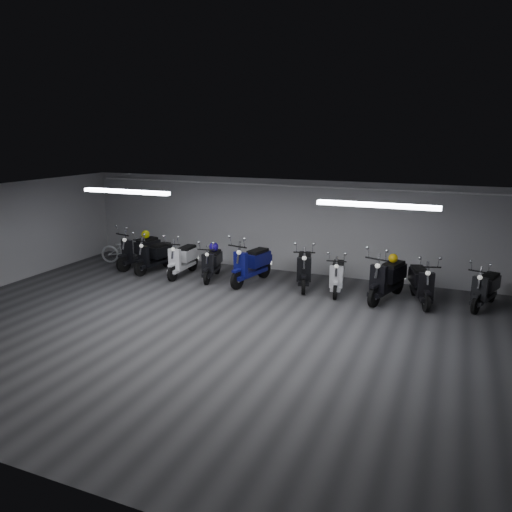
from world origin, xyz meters
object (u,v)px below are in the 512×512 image
at_px(scooter_1, 154,251).
at_px(scooter_2, 182,254).
at_px(helmet_1, 214,247).
at_px(scooter_6, 337,270).
at_px(scooter_7, 388,272).
at_px(helmet_0, 393,258).
at_px(scooter_4, 251,258).
at_px(scooter_0, 139,245).
at_px(scooter_8, 422,277).
at_px(scooter_5, 304,262).
at_px(helmet_2, 146,234).
at_px(bicycle, 126,247).
at_px(scooter_9, 486,283).
at_px(scooter_3, 212,258).

height_order(scooter_1, scooter_2, scooter_2).
distance_m(scooter_2, helmet_1, 0.97).
bearing_deg(scooter_6, helmet_1, 169.71).
distance_m(scooter_7, helmet_0, 0.41).
xyz_separation_m(scooter_1, helmet_1, (1.93, 0.20, 0.24)).
bearing_deg(scooter_2, scooter_4, 0.70).
relative_size(scooter_0, scooter_8, 1.06).
bearing_deg(scooter_4, scooter_5, 20.83).
distance_m(scooter_5, scooter_7, 2.26).
bearing_deg(scooter_5, helmet_2, 161.63).
xyz_separation_m(bicycle, helmet_0, (8.41, -0.22, 0.50)).
bearing_deg(scooter_7, scooter_2, -161.87).
bearing_deg(scooter_5, scooter_9, -14.86).
bearing_deg(scooter_6, scooter_8, -9.85).
relative_size(scooter_3, scooter_8, 0.91).
relative_size(scooter_7, scooter_8, 1.10).
relative_size(scooter_6, scooter_9, 0.97).
bearing_deg(scooter_7, bicycle, -165.89).
height_order(scooter_8, bicycle, scooter_8).
xyz_separation_m(scooter_2, scooter_6, (4.60, 0.18, -0.05)).
bearing_deg(scooter_2, helmet_1, 14.16).
height_order(scooter_0, scooter_9, scooter_0).
xyz_separation_m(scooter_6, scooter_9, (3.56, 0.22, 0.02)).
height_order(scooter_3, scooter_9, scooter_9).
bearing_deg(scooter_6, scooter_9, -5.63).
bearing_deg(scooter_8, scooter_9, -8.49).
relative_size(scooter_6, helmet_0, 6.98).
height_order(scooter_1, scooter_4, scooter_4).
relative_size(scooter_2, scooter_7, 0.90).
bearing_deg(scooter_7, scooter_6, -167.39).
distance_m(scooter_4, scooter_9, 6.00).
distance_m(scooter_3, bicycle, 3.43).
height_order(scooter_9, bicycle, scooter_9).
bearing_deg(scooter_9, scooter_3, -157.57).
relative_size(scooter_1, scooter_7, 0.89).
bearing_deg(helmet_2, scooter_2, -18.31).
bearing_deg(scooter_3, scooter_9, -8.91).
distance_m(bicycle, helmet_2, 0.91).
bearing_deg(helmet_0, scooter_4, -176.22).
distance_m(scooter_6, helmet_1, 3.70).
xyz_separation_m(scooter_5, scooter_9, (4.51, 0.08, -0.06)).
bearing_deg(scooter_5, scooter_3, 170.21).
relative_size(scooter_7, helmet_1, 7.26).
height_order(scooter_9, helmet_0, scooter_9).
relative_size(scooter_1, helmet_2, 6.69).
xyz_separation_m(scooter_5, helmet_0, (2.33, 0.02, 0.34)).
distance_m(scooter_0, helmet_2, 0.40).
bearing_deg(scooter_6, scooter_5, 162.66).
height_order(scooter_0, scooter_2, scooter_0).
distance_m(scooter_0, helmet_0, 7.70).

